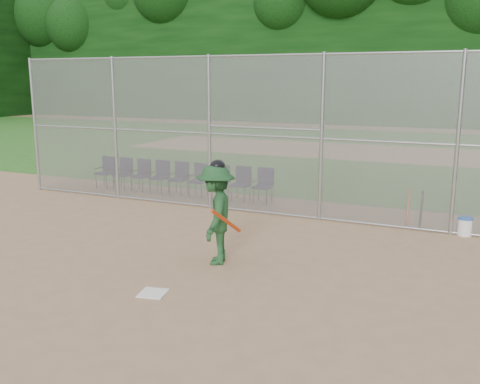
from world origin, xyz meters
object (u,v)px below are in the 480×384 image
at_px(batter_at_plate, 216,214).
at_px(chair_0, 105,172).
at_px(home_plate, 153,293).
at_px(water_cooler, 465,226).

distance_m(batter_at_plate, chair_0, 8.16).
xyz_separation_m(batter_at_plate, chair_0, (-6.47, 4.95, -0.47)).
relative_size(home_plate, batter_at_plate, 0.21).
distance_m(water_cooler, chair_0, 10.73).
bearing_deg(chair_0, water_cooler, -5.90).
height_order(batter_at_plate, water_cooler, batter_at_plate).
bearing_deg(home_plate, chair_0, 132.76).
distance_m(home_plate, batter_at_plate, 2.01).
relative_size(batter_at_plate, water_cooler, 4.69).
distance_m(home_plate, chair_0, 9.16).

